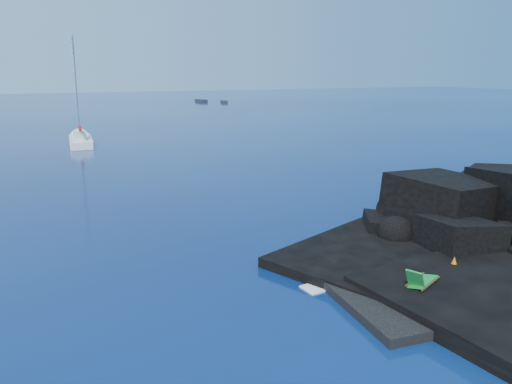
% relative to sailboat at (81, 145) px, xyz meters
% --- Properties ---
extents(ground, '(400.00, 400.00, 0.00)m').
position_rel_sailboat_xyz_m(ground, '(3.87, -47.91, 0.00)').
color(ground, '#030933').
rests_on(ground, ground).
extents(beach, '(9.08, 6.86, 0.70)m').
position_rel_sailboat_xyz_m(beach, '(8.37, -47.41, 0.00)').
color(beach, black).
rests_on(beach, ground).
extents(surf_foam, '(10.00, 8.00, 0.06)m').
position_rel_sailboat_xyz_m(surf_foam, '(8.87, -42.91, 0.00)').
color(surf_foam, white).
rests_on(surf_foam, ground).
extents(sailboat, '(3.23, 11.76, 12.18)m').
position_rel_sailboat_xyz_m(sailboat, '(0.00, 0.00, 0.00)').
color(sailboat, white).
rests_on(sailboat, ground).
extents(deck_chair, '(1.85, 1.38, 1.16)m').
position_rel_sailboat_xyz_m(deck_chair, '(7.24, -47.63, 0.93)').
color(deck_chair, '#1D8331').
rests_on(deck_chair, beach).
extents(towel, '(1.92, 1.47, 0.05)m').
position_rel_sailboat_xyz_m(towel, '(7.03, -47.45, 0.37)').
color(towel, white).
rests_on(towel, beach).
extents(sunbather, '(1.69, 1.09, 0.25)m').
position_rel_sailboat_xyz_m(sunbather, '(7.03, -47.45, 0.52)').
color(sunbather, tan).
rests_on(sunbather, towel).
extents(marker_cone, '(0.42, 0.42, 0.59)m').
position_rel_sailboat_xyz_m(marker_cone, '(9.81, -46.66, 0.65)').
color(marker_cone, orange).
rests_on(marker_cone, beach).
extents(distant_boat_a, '(2.14, 5.30, 0.69)m').
position_rel_sailboat_xyz_m(distant_boat_a, '(39.43, 73.32, 0.00)').
color(distant_boat_a, '#29282D').
rests_on(distant_boat_a, ground).
extents(distant_boat_b, '(2.50, 4.83, 0.62)m').
position_rel_sailboat_xyz_m(distant_boat_b, '(43.87, 67.14, 0.00)').
color(distant_boat_b, '#27282D').
rests_on(distant_boat_b, ground).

